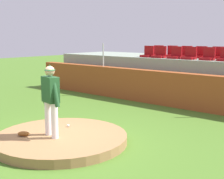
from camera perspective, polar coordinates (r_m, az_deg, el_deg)
The scene contains 18 objects.
ground_plane at distance 8.18m, azimuth -9.10°, elevation -9.47°, with size 60.00×60.00×0.00m, color #477124.
pitchers_mound at distance 8.14m, azimuth -9.12°, elevation -8.75°, with size 3.31×3.31×0.22m, color #9A7046.
pitcher at distance 7.76m, azimuth -11.01°, elevation -1.06°, with size 0.76×0.35×1.77m.
baseball at distance 8.74m, azimuth -7.91°, elevation -6.44°, with size 0.07×0.07×0.07m, color white.
fielding_glove at distance 8.19m, azimuth -15.64°, elevation -7.68°, with size 0.30×0.20×0.11m, color brown.
brick_barrier at distance 12.25m, azimuth 11.15°, elevation -0.00°, with size 15.14×0.40×1.31m, color #97461F.
fence_post_left at distance 14.27m, azimuth -1.59°, elevation 6.24°, with size 0.06×0.06×1.03m, color silver.
bleacher_platform at distance 14.27m, azimuth 15.85°, elevation 2.02°, with size 14.32×3.31×1.74m, color gray.
stadium_chair_0 at distance 14.23m, azimuth 6.48°, elevation 6.45°, with size 0.48×0.44×0.50m.
stadium_chair_1 at distance 13.84m, azimuth 8.63°, elevation 6.32°, with size 0.48×0.44×0.50m.
stadium_chair_2 at distance 13.48m, azimuth 11.33°, elevation 6.16°, with size 0.48×0.44×0.50m.
stadium_chair_3 at distance 13.16m, azimuth 13.82°, elevation 5.99°, with size 0.48×0.44×0.50m.
stadium_chair_4 at distance 12.88m, azimuth 16.90°, elevation 5.78°, with size 0.48×0.44×0.50m.
stadium_chair_7 at distance 14.97m, azimuth 8.23°, elevation 6.56°, with size 0.48×0.44×0.50m.
stadium_chair_8 at distance 14.66m, azimuth 10.62°, elevation 6.43°, with size 0.48×0.44×0.50m.
stadium_chair_9 at distance 14.31m, azimuth 13.12°, elevation 6.28°, with size 0.48×0.44×0.50m.
stadium_chair_10 at distance 13.98m, azimuth 15.62°, elevation 6.11°, with size 0.48×0.44×0.50m.
stadium_chair_11 at distance 13.71m, azimuth 18.42°, elevation 5.91°, with size 0.48×0.44×0.50m.
Camera 1 is at (5.95, -4.94, 2.64)m, focal length 50.75 mm.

